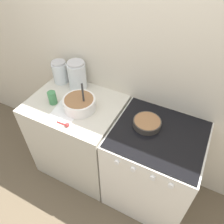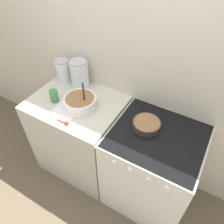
{
  "view_description": "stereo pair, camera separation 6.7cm",
  "coord_description": "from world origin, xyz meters",
  "px_view_note": "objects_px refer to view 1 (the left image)",
  "views": [
    {
      "loc": [
        0.55,
        -0.82,
        2.2
      ],
      "look_at": [
        -0.03,
        0.33,
        0.97
      ],
      "focal_mm": 35.0,
      "sensor_mm": 36.0,
      "label": 1
    },
    {
      "loc": [
        0.61,
        -0.79,
        2.2
      ],
      "look_at": [
        -0.03,
        0.33,
        0.97
      ],
      "focal_mm": 35.0,
      "sensor_mm": 36.0,
      "label": 2
    }
  ],
  "objects_px": {
    "mixing_bowl": "(79,103)",
    "tin_can": "(52,98)",
    "stove": "(152,167)",
    "storage_jar_middle": "(77,77)",
    "storage_jar_left": "(60,73)",
    "baking_pan": "(147,123)"
  },
  "relations": [
    {
      "from": "stove",
      "to": "storage_jar_middle",
      "type": "bearing_deg",
      "value": 166.04
    },
    {
      "from": "tin_can",
      "to": "storage_jar_middle",
      "type": "bearing_deg",
      "value": 77.18
    },
    {
      "from": "tin_can",
      "to": "baking_pan",
      "type": "bearing_deg",
      "value": 8.14
    },
    {
      "from": "stove",
      "to": "tin_can",
      "type": "bearing_deg",
      "value": -175.2
    },
    {
      "from": "storage_jar_left",
      "to": "tin_can",
      "type": "height_order",
      "value": "storage_jar_left"
    },
    {
      "from": "storage_jar_left",
      "to": "storage_jar_middle",
      "type": "bearing_deg",
      "value": -0.0
    },
    {
      "from": "storage_jar_left",
      "to": "storage_jar_middle",
      "type": "height_order",
      "value": "storage_jar_middle"
    },
    {
      "from": "stove",
      "to": "baking_pan",
      "type": "relative_size",
      "value": 4.16
    },
    {
      "from": "stove",
      "to": "baking_pan",
      "type": "distance_m",
      "value": 0.51
    },
    {
      "from": "stove",
      "to": "storage_jar_left",
      "type": "height_order",
      "value": "storage_jar_left"
    },
    {
      "from": "stove",
      "to": "tin_can",
      "type": "relative_size",
      "value": 7.87
    },
    {
      "from": "mixing_bowl",
      "to": "baking_pan",
      "type": "xyz_separation_m",
      "value": [
        0.58,
        0.07,
        -0.03
      ]
    },
    {
      "from": "mixing_bowl",
      "to": "stove",
      "type": "bearing_deg",
      "value": 2.62
    },
    {
      "from": "stove",
      "to": "baking_pan",
      "type": "bearing_deg",
      "value": 161.64
    },
    {
      "from": "storage_jar_left",
      "to": "mixing_bowl",
      "type": "bearing_deg",
      "value": -33.51
    },
    {
      "from": "tin_can",
      "to": "mixing_bowl",
      "type": "bearing_deg",
      "value": 10.89
    },
    {
      "from": "storage_jar_middle",
      "to": "tin_can",
      "type": "height_order",
      "value": "storage_jar_middle"
    },
    {
      "from": "storage_jar_left",
      "to": "baking_pan",
      "type": "bearing_deg",
      "value": -10.59
    },
    {
      "from": "storage_jar_middle",
      "to": "tin_can",
      "type": "bearing_deg",
      "value": -102.82
    },
    {
      "from": "stove",
      "to": "mixing_bowl",
      "type": "distance_m",
      "value": 0.87
    },
    {
      "from": "mixing_bowl",
      "to": "tin_can",
      "type": "distance_m",
      "value": 0.25
    },
    {
      "from": "storage_jar_middle",
      "to": "stove",
      "type": "bearing_deg",
      "value": -13.96
    }
  ]
}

